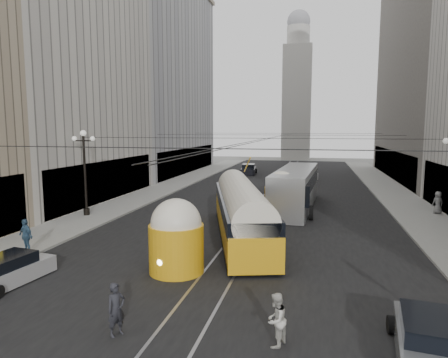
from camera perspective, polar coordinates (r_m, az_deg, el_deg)
The scene contains 21 objects.
road at distance 41.80m, azimuth 7.02°, elevation -1.98°, with size 20.00×85.00×0.02m, color black.
sidewalk_left at distance 47.86m, azimuth -6.98°, elevation -0.72°, with size 4.00×72.00×0.15m, color gray.
sidewalk_right at distance 45.72m, azimuth 22.63°, elevation -1.60°, with size 4.00×72.00×0.15m, color gray.
rail_left at distance 41.89m, azimuth 6.00°, elevation -1.94°, with size 0.12×85.00×0.04m, color gray.
rail_right at distance 41.74m, azimuth 8.04°, elevation -2.01°, with size 0.12×85.00×0.04m, color gray.
building_left_mid at distance 41.92m, azimuth -24.64°, elevation 21.33°, with size 12.60×20.60×34.60m.
building_left_far at distance 61.98m, azimuth -10.48°, elevation 14.21°, with size 12.60×28.60×28.60m.
building_right_far at distance 59.52m, azimuth 29.31°, elevation 15.67°, with size 12.60×32.60×32.60m.
distant_tower at distance 89.05m, azimuth 10.41°, elevation 12.47°, with size 6.00×6.00×31.36m.
lamppost_left_mid at distance 31.54m, azimuth -19.28°, elevation 1.54°, with size 1.86×0.44×6.37m.
catenary at distance 40.26m, azimuth 7.17°, elevation 6.08°, with size 25.00×72.00×0.23m.
streetcar at distance 24.34m, azimuth 2.50°, elevation -4.46°, with size 6.28×15.53×3.52m.
city_bus at distance 33.95m, azimuth 10.20°, elevation -1.08°, with size 3.56×13.15×3.30m.
sedan_silver at distance 19.83m, azimuth -28.62°, elevation -11.52°, with size 2.13×4.20×1.27m.
sedan_grey at distance 13.67m, azimuth 27.24°, elevation -19.90°, with size 2.23×4.33×1.31m.
sedan_white_far at distance 54.57m, azimuth 11.61°, elevation 0.81°, with size 3.21×5.12×1.51m.
sedan_dark_far at distance 58.33m, azimuth 3.52°, elevation 1.35°, with size 2.46×4.97×1.51m.
pedestrian_crossing_a at distance 13.92m, azimuth -15.14°, elevation -17.53°, with size 0.64×0.42×1.75m, color black.
pedestrian_crossing_b at distance 13.02m, azimuth 7.43°, elevation -19.33°, with size 0.82×0.64×1.68m, color beige.
pedestrian_sidewalk_right at distance 34.71m, azimuth 28.23°, elevation -2.98°, with size 0.84×0.52×1.73m, color slate.
pedestrian_sidewalk_left at distance 23.50m, azimuth -26.48°, elevation -7.31°, with size 1.06×0.61×1.82m, color #335370.
Camera 1 is at (4.16, -8.56, 6.65)m, focal length 32.00 mm.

